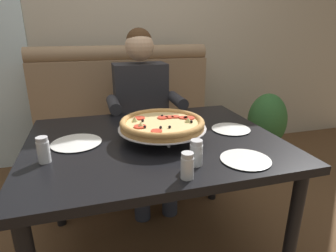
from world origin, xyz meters
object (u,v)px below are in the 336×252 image
potted_plant (266,126)px  plate_near_right (246,158)px  dining_table (154,153)px  plate_far_side (76,142)px  shaker_oregano (44,152)px  booth_bench (129,134)px  plate_near_left (231,128)px  diner_main (144,107)px  shaker_parmesan (187,167)px  shaker_pepper_flakes (196,154)px  pizza (162,124)px

potted_plant → plate_near_right: bearing=-129.2°
dining_table → plate_far_side: bearing=173.5°
shaker_oregano → potted_plant: shaker_oregano is taller
booth_bench → plate_near_left: 1.11m
booth_bench → potted_plant: (1.30, -0.11, -0.01)m
plate_near_left → plate_far_side: same height
diner_main → plate_near_right: (0.23, -1.05, 0.03)m
booth_bench → shaker_parmesan: size_ratio=14.90×
dining_table → potted_plant: (1.30, 0.86, -0.26)m
shaker_pepper_flakes → plate_near_right: size_ratio=0.51×
plate_near_left → plate_near_right: same height
plate_near_left → plate_far_side: (-0.82, 0.03, 0.00)m
pizza → shaker_oregano: bearing=-167.9°
dining_table → shaker_oregano: (-0.50, -0.13, 0.13)m
booth_bench → plate_far_side: (-0.38, -0.92, 0.35)m
plate_far_side → potted_plant: bearing=25.8°
dining_table → shaker_pepper_flakes: bearing=-73.4°
diner_main → plate_far_side: diner_main is taller
shaker_parmesan → potted_plant: 1.85m
booth_bench → diner_main: size_ratio=1.22×
shaker_parmesan → plate_near_right: size_ratio=0.48×
shaker_oregano → shaker_pepper_flakes: size_ratio=1.03×
shaker_pepper_flakes → shaker_oregano: bearing=161.6°
shaker_oregano → plate_near_right: shaker_oregano is taller
pizza → shaker_parmesan: size_ratio=4.28×
plate_near_right → potted_plant: 1.60m
plate_far_side → plate_near_right: bearing=-29.5°
plate_far_side → potted_plant: size_ratio=0.35×
diner_main → shaker_oregano: 1.02m
plate_far_side → shaker_oregano: bearing=-125.6°
pizza → plate_far_side: 0.43m
shaker_oregano → plate_far_side: size_ratio=0.46×
plate_near_right → potted_plant: (0.99, 1.21, -0.36)m
pizza → shaker_pepper_flakes: (0.06, -0.32, -0.03)m
shaker_oregano → plate_far_side: 0.22m
booth_bench → potted_plant: 1.31m
pizza → diner_main: bearing=86.4°
shaker_oregano → diner_main: bearing=54.6°
shaker_pepper_flakes → potted_plant: shaker_pepper_flakes is taller
dining_table → plate_near_left: 0.45m
pizza → dining_table: bearing=163.5°
pizza → plate_near_left: pizza is taller
shaker_parmesan → plate_near_left: size_ratio=0.49×
plate_near_right → diner_main: bearing=102.4°
shaker_parmesan → potted_plant: (1.28, 1.28, -0.39)m
dining_table → pizza: pizza is taller
pizza → shaker_pepper_flakes: 0.33m
diner_main → shaker_oregano: diner_main is taller
plate_near_left → potted_plant: size_ratio=0.30×
diner_main → shaker_parmesan: 1.13m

